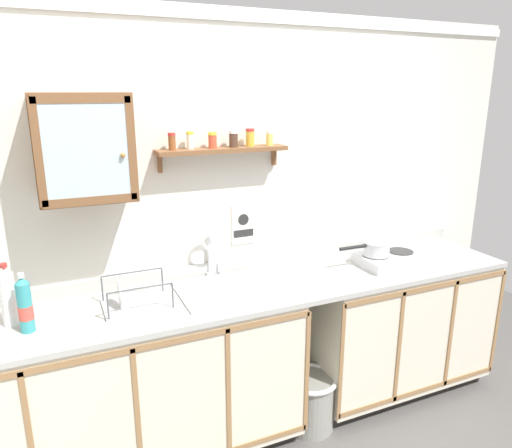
{
  "coord_description": "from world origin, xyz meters",
  "views": [
    {
      "loc": [
        -0.99,
        -1.97,
        1.99
      ],
      "look_at": [
        0.06,
        0.43,
        1.25
      ],
      "focal_mm": 33.33,
      "sensor_mm": 36.0,
      "label": 1
    }
  ],
  "objects": [
    {
      "name": "lower_cabinet_run_right",
      "position": [
        1.04,
        0.31,
        0.45
      ],
      "size": [
        1.27,
        0.58,
        0.89
      ],
      "color": "black",
      "rests_on": "ground"
    },
    {
      "name": "saucepan",
      "position": [
        0.84,
        0.32,
        1.03
      ],
      "size": [
        0.35,
        0.17,
        0.09
      ],
      "color": "silver",
      "rests_on": "hot_plate_stove"
    },
    {
      "name": "dish_rack",
      "position": [
        -0.66,
        0.33,
        0.94
      ],
      "size": [
        0.34,
        0.25,
        0.15
      ],
      "color": "#B2B2B7",
      "rests_on": "countertop"
    },
    {
      "name": "bottle_opaque_white_1",
      "position": [
        -1.23,
        0.36,
        1.06
      ],
      "size": [
        0.07,
        0.07,
        0.31
      ],
      "color": "white",
      "rests_on": "countertop"
    },
    {
      "name": "back_wall",
      "position": [
        0.0,
        0.62,
        1.22
      ],
      "size": [
        3.96,
        0.07,
        2.42
      ],
      "color": "silver",
      "rests_on": "ground"
    },
    {
      "name": "sink",
      "position": [
        -0.14,
        0.35,
        0.9
      ],
      "size": [
        0.57,
        0.48,
        0.43
      ],
      "color": "silver",
      "rests_on": "countertop"
    },
    {
      "name": "trash_bin",
      "position": [
        0.3,
        0.16,
        0.18
      ],
      "size": [
        0.32,
        0.32,
        0.34
      ],
      "color": "gray",
      "rests_on": "ground"
    },
    {
      "name": "lower_cabinet_run",
      "position": [
        -0.73,
        0.31,
        0.45
      ],
      "size": [
        1.88,
        0.58,
        0.89
      ],
      "color": "black",
      "rests_on": "ground"
    },
    {
      "name": "spice_shelf",
      "position": [
        -0.09,
        0.53,
        1.69
      ],
      "size": [
        0.75,
        0.14,
        0.22
      ],
      "color": "brown"
    },
    {
      "name": "hot_plate_stove",
      "position": [
        0.94,
        0.3,
        0.95
      ],
      "size": [
        0.41,
        0.29,
        0.07
      ],
      "color": "silver",
      "rests_on": "countertop"
    },
    {
      "name": "bottle_detergent_teal_0",
      "position": [
        -1.16,
        0.26,
        1.04
      ],
      "size": [
        0.07,
        0.07,
        0.29
      ],
      "color": "teal",
      "rests_on": "countertop"
    },
    {
      "name": "wall_cabinet",
      "position": [
        -0.83,
        0.45,
        1.72
      ],
      "size": [
        0.45,
        0.31,
        0.51
      ],
      "color": "brown"
    },
    {
      "name": "countertop",
      "position": [
        0.0,
        0.31,
        0.9
      ],
      "size": [
        3.32,
        0.6,
        0.03
      ],
      "primitive_type": "cube",
      "color": "#B2B2AD",
      "rests_on": "lower_cabinet_run"
    },
    {
      "name": "warning_sign",
      "position": [
        0.05,
        0.59,
        1.21
      ],
      "size": [
        0.15,
        0.01,
        0.25
      ],
      "color": "silver"
    },
    {
      "name": "backsplash",
      "position": [
        0.0,
        0.59,
        0.96
      ],
      "size": [
        3.32,
        0.02,
        0.08
      ],
      "primitive_type": "cube",
      "color": "#B2B2AD",
      "rests_on": "countertop"
    }
  ]
}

